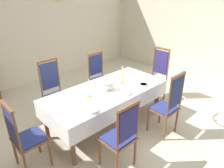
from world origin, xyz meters
name	(u,v)px	position (x,y,z in m)	size (l,w,h in m)	color
ground	(107,125)	(0.00, 0.00, -0.02)	(6.74, 5.81, 0.04)	beige
back_wall	(30,25)	(0.00, 2.94, 1.57)	(6.74, 0.08, 3.14)	beige
right_wall	(200,23)	(3.41, 0.00, 1.57)	(0.08, 5.81, 3.14)	beige
dining_table	(107,93)	(0.00, -0.02, 0.68)	(2.29, 1.01, 0.75)	brown
tablecloth	(107,93)	(0.00, -0.02, 0.69)	(2.31, 1.03, 0.30)	white
chair_south_a	(121,135)	(-0.57, -0.93, 0.58)	(0.44, 0.42, 1.11)	brown
chair_north_a	(54,90)	(-0.57, 0.90, 0.61)	(0.44, 0.42, 1.21)	brown
chair_south_b	(168,104)	(0.59, -0.93, 0.60)	(0.44, 0.42, 1.20)	brown
chair_north_b	(99,76)	(0.59, 0.90, 0.57)	(0.44, 0.42, 1.11)	brown
chair_head_west	(24,136)	(-1.55, -0.02, 0.58)	(0.42, 0.44, 1.12)	brown
chair_head_east	(157,75)	(1.56, -0.02, 0.61)	(0.42, 0.44, 1.22)	brown
soup_tureen	(107,85)	(0.00, -0.02, 0.86)	(0.26, 0.26, 0.21)	silver
candlestick_west	(89,90)	(-0.40, -0.02, 0.88)	(0.07, 0.07, 0.32)	gold
candlestick_east	(122,76)	(0.40, -0.02, 0.90)	(0.07, 0.07, 0.35)	gold
bowl_near_left	(143,85)	(0.61, -0.37, 0.78)	(0.16, 0.16, 0.03)	silver
bowl_near_right	(126,93)	(0.14, -0.37, 0.78)	(0.19, 0.19, 0.04)	silver
bowl_far_left	(93,110)	(-0.65, -0.42, 0.79)	(0.19, 0.19, 0.05)	silver
spoon_primary	(146,83)	(0.72, -0.34, 0.76)	(0.05, 0.18, 0.01)	gold
spoon_secondary	(130,91)	(0.26, -0.35, 0.76)	(0.05, 0.18, 0.01)	gold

